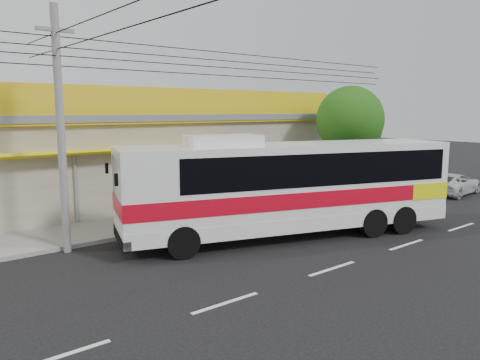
# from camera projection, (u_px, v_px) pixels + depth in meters

# --- Properties ---
(ground) EXTENTS (120.00, 120.00, 0.00)m
(ground) POSITION_uv_depth(u_px,v_px,m) (275.00, 250.00, 15.89)
(ground) COLOR black
(ground) RESTS_ON ground
(sidewalk) EXTENTS (30.00, 3.20, 0.15)m
(sidewalk) POSITION_uv_depth(u_px,v_px,m) (181.00, 217.00, 20.49)
(sidewalk) COLOR gray
(sidewalk) RESTS_ON ground
(lane_markings) EXTENTS (50.00, 0.12, 0.01)m
(lane_markings) POSITION_uv_depth(u_px,v_px,m) (332.00, 269.00, 13.96)
(lane_markings) COLOR silver
(lane_markings) RESTS_ON ground
(storefront_building) EXTENTS (22.60, 9.20, 5.70)m
(storefront_building) POSITION_uv_depth(u_px,v_px,m) (124.00, 156.00, 24.41)
(storefront_building) COLOR gray
(storefront_building) RESTS_ON ground
(coach_bus) EXTENTS (12.68, 6.36, 3.85)m
(coach_bus) POSITION_uv_depth(u_px,v_px,m) (295.00, 182.00, 17.31)
(coach_bus) COLOR silver
(coach_bus) RESTS_ON ground
(white_car) EXTENTS (4.41, 2.36, 1.18)m
(white_car) POSITION_uv_depth(u_px,v_px,m) (453.00, 184.00, 26.33)
(white_car) COLOR silver
(white_car) RESTS_ON ground
(utility_pole) EXTENTS (34.00, 14.00, 7.98)m
(utility_pole) POSITION_uv_depth(u_px,v_px,m) (56.00, 49.00, 14.68)
(utility_pole) COLOR slate
(utility_pole) RESTS_ON ground
(tree_near) EXTENTS (3.62, 3.62, 6.00)m
(tree_near) POSITION_uv_depth(u_px,v_px,m) (352.00, 122.00, 25.23)
(tree_near) COLOR black
(tree_near) RESTS_ON ground
(tree_far) EXTENTS (3.38, 3.38, 5.61)m
(tree_far) POSITION_uv_depth(u_px,v_px,m) (357.00, 125.00, 29.63)
(tree_far) COLOR black
(tree_far) RESTS_ON ground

